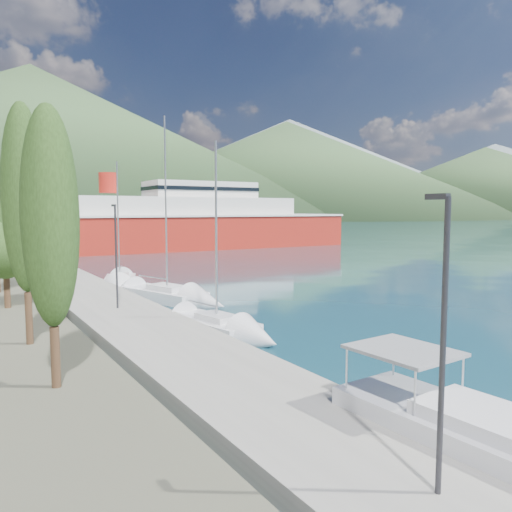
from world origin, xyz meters
TOP-DOWN VIEW (x-y plane):
  - ground at (0.00, 120.00)m, footprint 1400.00×1400.00m
  - quay at (-9.00, 26.00)m, footprint 5.00×88.00m
  - hills_far at (138.59, 618.73)m, footprint 1480.00×900.00m
  - hills_near at (98.04, 372.50)m, footprint 1010.00×520.00m
  - lamp_posts at (-9.00, 14.67)m, footprint 0.15×44.90m
  - sailboat_near at (-4.98, 7.97)m, footprint 3.73×7.95m
  - sailboat_mid at (-3.42, 17.89)m, footprint 5.45×10.12m
  - sailboat_far at (-5.56, 26.47)m, footprint 4.99×8.23m
  - ferry at (13.47, 64.41)m, footprint 65.38×14.82m

SIDE VIEW (x-z plane):
  - ground at x=0.00m, z-range 0.00..0.00m
  - sailboat_near at x=-4.98m, z-range -5.20..5.79m
  - sailboat_far at x=-5.56m, z-range -5.45..6.09m
  - sailboat_mid at x=-3.42m, z-range -6.72..7.39m
  - quay at x=-9.00m, z-range 0.00..0.80m
  - ferry at x=13.47m, z-range -2.53..10.41m
  - lamp_posts at x=-9.00m, z-range 1.05..7.11m
  - hills_near at x=98.04m, z-range -8.32..106.68m
  - hills_far at x=138.59m, z-range -12.61..167.39m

